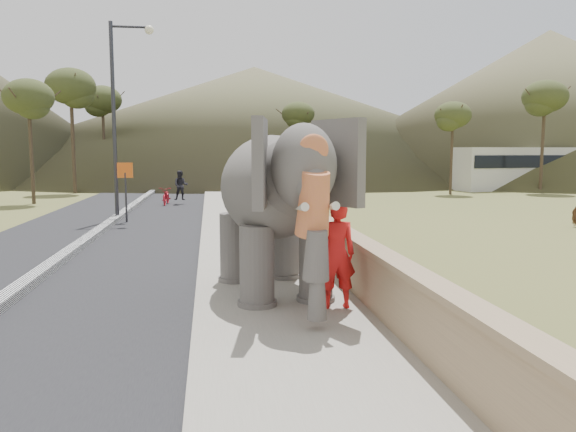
% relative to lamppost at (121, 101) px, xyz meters
% --- Properties ---
extents(ground, '(160.00, 160.00, 0.00)m').
position_rel_lamppost_xyz_m(ground, '(4.69, -17.21, -4.87)').
color(ground, olive).
rests_on(ground, ground).
extents(road, '(7.00, 120.00, 0.03)m').
position_rel_lamppost_xyz_m(road, '(-0.31, -7.21, -4.86)').
color(road, black).
rests_on(road, ground).
extents(median, '(0.35, 120.00, 0.22)m').
position_rel_lamppost_xyz_m(median, '(-0.31, -7.21, -4.76)').
color(median, black).
rests_on(median, ground).
extents(walkway, '(3.00, 120.00, 0.15)m').
position_rel_lamppost_xyz_m(walkway, '(4.69, -7.21, -4.80)').
color(walkway, '#9E9687').
rests_on(walkway, ground).
extents(parapet, '(0.30, 120.00, 1.10)m').
position_rel_lamppost_xyz_m(parapet, '(6.34, -7.21, -4.32)').
color(parapet, tan).
rests_on(parapet, ground).
extents(lamppost, '(1.76, 0.36, 8.00)m').
position_rel_lamppost_xyz_m(lamppost, '(0.00, 0.00, 0.00)').
color(lamppost, '#323338').
rests_on(lamppost, ground).
extents(signboard, '(0.60, 0.08, 2.40)m').
position_rel_lamppost_xyz_m(signboard, '(0.19, -0.89, -3.23)').
color(signboard, '#2D2D33').
rests_on(signboard, ground).
extents(distant_car, '(4.40, 2.18, 1.44)m').
position_rel_lamppost_xyz_m(distant_car, '(23.31, 18.08, -4.15)').
color(distant_car, silver).
rests_on(distant_car, ground).
extents(bus_white, '(11.27, 4.50, 3.10)m').
position_rel_lamppost_xyz_m(bus_white, '(26.58, 15.04, -3.32)').
color(bus_white, beige).
rests_on(bus_white, ground).
extents(hill_right, '(56.00, 56.00, 16.00)m').
position_rel_lamppost_xyz_m(hill_right, '(40.69, 34.79, 3.13)').
color(hill_right, brown).
rests_on(hill_right, ground).
extents(hill_far, '(80.00, 80.00, 14.00)m').
position_rel_lamppost_xyz_m(hill_far, '(9.69, 52.79, 2.13)').
color(hill_far, brown).
rests_on(hill_far, ground).
extents(elephant_and_man, '(2.85, 4.68, 3.18)m').
position_rel_lamppost_xyz_m(elephant_and_man, '(4.71, -13.12, -3.14)').
color(elephant_and_man, '#67615D').
rests_on(elephant_and_man, ground).
extents(motorcyclist, '(1.53, 1.83, 1.82)m').
position_rel_lamppost_xyz_m(motorcyclist, '(1.53, 6.41, -4.17)').
color(motorcyclist, maroon).
rests_on(motorcyclist, ground).
extents(trees, '(47.47, 43.28, 8.81)m').
position_rel_lamppost_xyz_m(trees, '(7.26, 11.69, -0.97)').
color(trees, '#473828').
rests_on(trees, ground).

